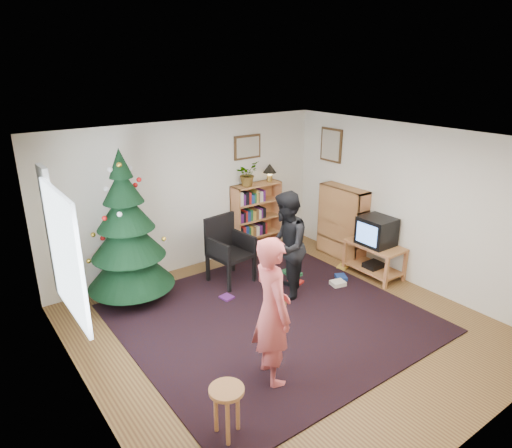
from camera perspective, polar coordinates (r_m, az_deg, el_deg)
floor at (r=6.28m, az=3.58°, el=-12.84°), size 5.00×5.00×0.00m
ceiling at (r=5.36m, az=4.16°, el=10.26°), size 5.00×5.00×0.00m
wall_back at (r=7.68m, az=-8.20°, el=3.48°), size 5.00×0.02×2.50m
wall_front at (r=4.32m, az=26.12°, el=-12.13°), size 5.00×0.02×2.50m
wall_left at (r=4.66m, az=-20.83°, el=-8.92°), size 0.02×5.00×2.50m
wall_right at (r=7.48m, az=18.74°, el=2.15°), size 0.02×5.00×2.50m
rug at (r=6.47m, az=1.86°, el=-11.63°), size 3.80×3.60×0.02m
window_pane at (r=5.09m, az=-22.76°, el=-3.56°), size 0.04×1.20×1.40m
curtain at (r=5.74m, az=-24.12°, el=-1.16°), size 0.06×0.35×1.60m
picture_back at (r=8.08m, az=-1.08°, el=9.60°), size 0.55×0.03×0.42m
picture_right at (r=8.38m, az=9.39°, el=9.72°), size 0.03×0.50×0.60m
christmas_tree at (r=6.79m, az=-15.75°, el=-1.97°), size 1.26×1.26×2.28m
bookshelf_back at (r=8.35m, az=0.04°, el=0.83°), size 0.95×0.30×1.30m
bookshelf_right at (r=8.27m, az=10.75°, el=0.26°), size 0.30×0.95×1.30m
tv_stand at (r=7.79m, az=14.56°, el=-3.98°), size 0.52×0.94×0.55m
crt_tv at (r=7.62m, az=14.83°, el=-0.87°), size 0.49×0.52×0.46m
armchair at (r=7.30m, az=-3.70°, el=-2.79°), size 0.66×0.66×1.07m
stool at (r=4.53m, az=-3.68°, el=-21.06°), size 0.33×0.33×0.55m
person_standing at (r=4.97m, az=2.04°, el=-10.83°), size 0.54×0.70×1.71m
person_by_chair at (r=6.67m, az=3.68°, el=-2.82°), size 1.01×1.00×1.64m
potted_plant at (r=8.00m, az=-1.12°, el=6.30°), size 0.48×0.45×0.42m
table_lamp at (r=8.29m, az=1.72°, el=6.83°), size 0.25×0.25×0.33m
floor_clutter at (r=7.37m, az=5.95°, el=-7.30°), size 2.41×0.93×0.08m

